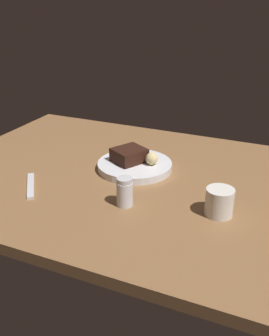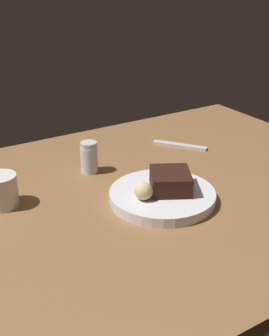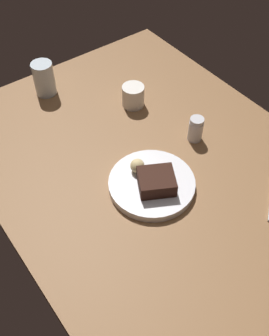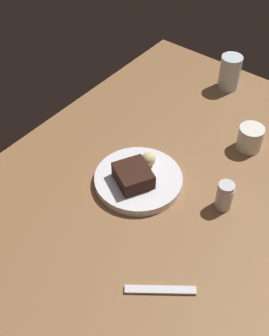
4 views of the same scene
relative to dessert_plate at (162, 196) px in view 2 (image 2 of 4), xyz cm
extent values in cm
cube|color=brown|center=(-2.64, 5.28, -2.58)|extent=(120.00, 84.00, 3.00)
cylinder|color=silver|center=(0.00, 0.00, 0.00)|extent=(22.54, 22.54, 2.16)
cube|color=black|center=(1.93, -0.15, 3.12)|extent=(11.55, 11.92, 4.08)
sphere|color=#DBC184|center=(-5.22, -0.77, 2.96)|extent=(3.76, 3.76, 3.76)
cylinder|color=silver|center=(-6.60, 21.03, 2.14)|extent=(4.18, 4.18, 6.43)
cylinder|color=silver|center=(-6.60, 21.03, 5.95)|extent=(3.97, 3.97, 1.20)
cylinder|color=silver|center=(-29.43, 15.83, 2.37)|extent=(6.87, 6.87, 6.89)
cube|color=silver|center=(21.65, 22.52, -0.73)|extent=(10.42, 13.10, 0.70)
camera|label=1|loc=(-45.00, 101.00, 50.03)|focal=42.78mm
camera|label=2|loc=(-49.93, -69.03, 45.74)|focal=48.64mm
camera|label=3|loc=(49.73, -42.69, 81.54)|focal=43.00mm
camera|label=4|loc=(63.73, 48.47, 85.30)|focal=48.95mm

